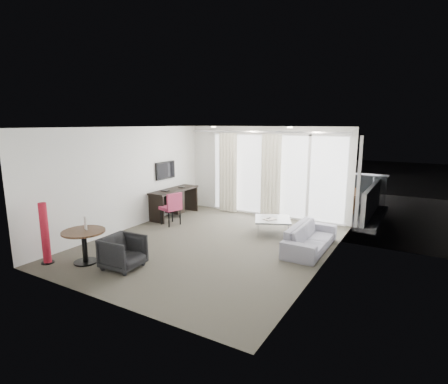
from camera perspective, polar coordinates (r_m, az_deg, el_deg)
The scene contains 28 objects.
floor at distance 7.99m, azimuth -2.19°, elevation -8.49°, with size 5.00×6.00×0.00m, color #474339.
ceiling at distance 7.52m, azimuth -2.34°, elevation 10.50°, with size 5.00×6.00×0.00m, color white.
wall_left at distance 9.22m, azimuth -15.50°, elevation 2.11°, with size 0.00×6.00×2.60m, color silver.
wall_right at distance 6.67m, azimuth 16.17°, elevation -1.27°, with size 0.00×6.00×2.60m, color silver.
wall_front at distance 5.43m, azimuth -19.56°, elevation -4.30°, with size 5.00×0.00×2.60m, color silver.
window_panel at distance 10.16m, azimuth 8.27°, elevation 2.64°, with size 4.00×0.02×2.38m, color white, non-canonical shape.
window_frame at distance 10.15m, azimuth 8.23°, elevation 2.63°, with size 4.10×0.06×2.44m, color white, non-canonical shape.
curtain_left at distance 10.64m, azimuth 0.66°, elevation 3.14°, with size 0.60×0.20×2.38m, color beige, non-canonical shape.
curtain_right at distance 10.03m, azimuth 7.65°, elevation 2.55°, with size 0.60×0.20×2.38m, color beige, non-canonical shape.
curtain_track at distance 10.02m, azimuth 6.50°, elevation 9.75°, with size 4.80×0.04×0.04m, color #B2B2B7, non-canonical shape.
downlight_a at distance 9.36m, azimuth -1.71°, elevation 10.58°, with size 0.12×0.12×0.02m, color #FFE0B2.
downlight_b at distance 8.44m, azimuth 10.69°, elevation 10.33°, with size 0.12×0.12×0.02m, color #FFE0B2.
desk at distance 10.31m, azimuth -8.08°, elevation -1.75°, with size 0.53×1.71×0.80m, color black, non-canonical shape.
tv at distance 10.23m, azimuth -9.54°, elevation 3.51°, with size 0.05×0.80×0.50m, color black, non-canonical shape.
desk_chair at distance 9.46m, azimuth -8.75°, elevation -2.66°, with size 0.49×0.46×0.89m, color #942947, non-canonical shape.
round_table at distance 7.39m, azimuth -21.79°, elevation -8.30°, with size 0.81×0.81×0.65m, color #3E2716, non-canonical shape.
menu_card at distance 7.35m, azimuth -21.65°, elevation -5.17°, with size 0.13×0.02×0.24m, color white, non-canonical shape.
red_lamp at distance 7.59m, azimuth -27.20°, elevation -6.03°, with size 0.24×0.24×1.21m, color maroon.
tub_armchair at distance 6.89m, azimuth -16.15°, elevation -9.44°, with size 0.67×0.69×0.63m, color black.
coffee_table at distance 8.74m, azimuth 7.92°, elevation -5.52°, with size 0.85×0.85×0.38m, color gray, non-canonical shape.
remote at distance 8.65m, azimuth 7.31°, elevation -4.52°, with size 0.05×0.16×0.02m, color black, non-canonical shape.
magazine at distance 8.62m, azimuth 7.46°, elevation -4.59°, with size 0.23×0.29×0.02m, color gray, non-canonical shape.
sofa at distance 7.81m, azimuth 13.90°, elevation -7.22°, with size 1.83×0.72×0.54m, color gray.
terrace_slab at distance 11.80m, azimuth 10.87°, elevation -2.50°, with size 5.60×3.00×0.12m, color #4D4D50.
rattan_chair_a at distance 10.73m, azimuth 14.83°, elevation -1.56°, with size 0.53×0.53×0.78m, color brown, non-canonical shape.
rattan_chair_b at distance 10.99m, azimuth 19.01°, elevation -1.45°, with size 0.55×0.55×0.80m, color brown, non-canonical shape.
rattan_table at distance 10.46m, azimuth 16.90°, elevation -2.67°, with size 0.54×0.54×0.54m, color brown, non-canonical shape.
balustrade at distance 13.04m, azimuth 13.09°, elevation 1.22°, with size 5.50×0.06×1.05m, color #B2B2B7, non-canonical shape.
Camera 1 is at (4.04, -6.34, 2.69)m, focal length 28.00 mm.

